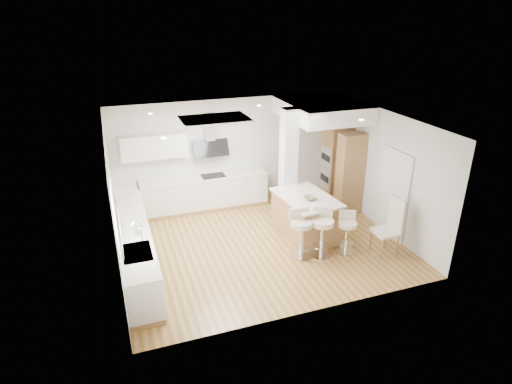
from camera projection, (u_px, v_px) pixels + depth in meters
name	position (u px, v px, depth m)	size (l,w,h in m)	color
ground	(260.00, 244.00, 9.64)	(6.00, 6.00, 0.00)	#A87C3E
ceiling	(260.00, 244.00, 9.64)	(6.00, 5.00, 0.02)	white
wall_back	(228.00, 152.00, 11.25)	(6.00, 0.04, 2.80)	silver
wall_left	(113.00, 206.00, 8.17)	(0.04, 5.00, 2.80)	silver
wall_right	(381.00, 170.00, 10.00)	(0.04, 5.00, 2.80)	silver
skylight	(215.00, 119.00, 8.82)	(4.10, 2.10, 0.06)	silver
window_left	(116.00, 211.00, 7.28)	(0.06, 1.28, 1.07)	white
doorway_right	(393.00, 195.00, 9.63)	(0.05, 1.00, 2.10)	#4B413B
counter_left	(134.00, 241.00, 8.83)	(0.63, 4.50, 1.35)	#9F7544
counter_back	(198.00, 185.00, 11.01)	(3.62, 0.63, 2.50)	#9F7544
pillar	(288.00, 166.00, 10.23)	(0.35, 0.35, 2.80)	silver
soffit	(322.00, 110.00, 10.46)	(1.78, 2.20, 0.40)	white
oven_column	(341.00, 169.00, 11.11)	(0.63, 1.21, 2.10)	#9F7544
peninsula	(305.00, 216.00, 9.81)	(1.21, 1.71, 1.06)	#9F7544
bar_stool_a	(301.00, 231.00, 8.92)	(0.50, 0.50, 1.07)	silver
bar_stool_b	(322.00, 230.00, 8.96)	(0.64, 0.64, 1.07)	silver
bar_stool_c	(347.00, 230.00, 9.11)	(0.55, 0.55, 0.93)	silver
dining_chair	(391.00, 224.00, 9.03)	(0.50, 0.50, 1.27)	beige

